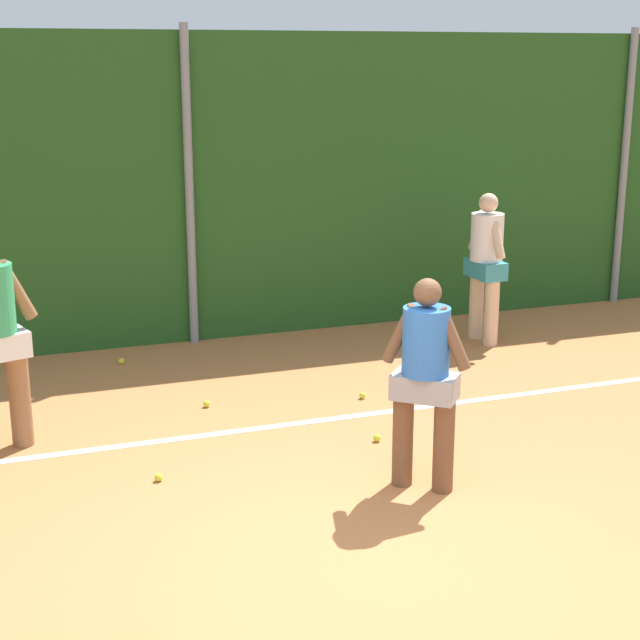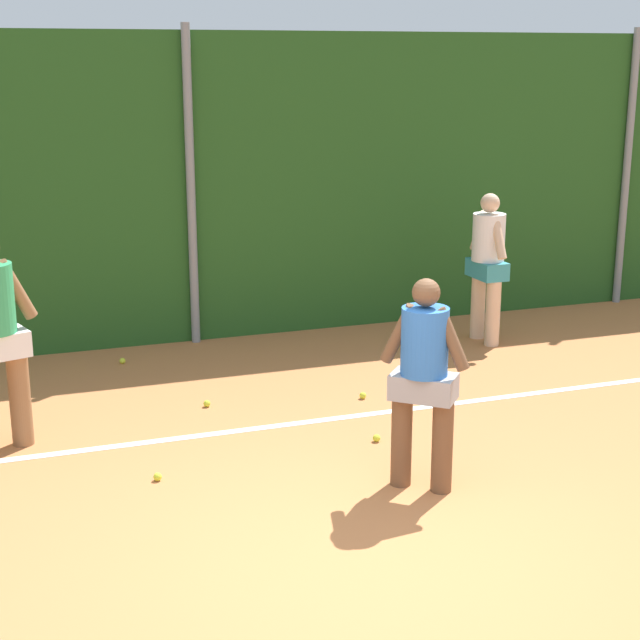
{
  "view_description": "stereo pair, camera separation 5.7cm",
  "coord_description": "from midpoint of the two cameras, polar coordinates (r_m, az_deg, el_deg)",
  "views": [
    {
      "loc": [
        -2.31,
        -5.37,
        3.25
      ],
      "look_at": [
        0.58,
        2.71,
        0.92
      ],
      "focal_mm": 54.75,
      "sensor_mm": 36.0,
      "label": 1
    },
    {
      "loc": [
        -2.26,
        -5.39,
        3.25
      ],
      "look_at": [
        0.58,
        2.71,
        0.92
      ],
      "focal_mm": 54.75,
      "sensor_mm": 36.0,
      "label": 2
    }
  ],
  "objects": [
    {
      "name": "fence_post_center",
      "position": [
        11.17,
        -7.79,
        7.6
      ],
      "size": [
        0.1,
        0.1,
        3.6
      ],
      "primitive_type": "cylinder",
      "color": "gray",
      "rests_on": "ground_plane"
    },
    {
      "name": "ground_plane",
      "position": [
        8.08,
        -1.57,
        -8.53
      ],
      "size": [
        31.1,
        31.1,
        0.0
      ],
      "primitive_type": "plane",
      "color": "#C67542"
    },
    {
      "name": "hedge_fence_backdrop",
      "position": [
        11.35,
        -7.97,
        7.52
      ],
      "size": [
        20.21,
        0.25,
        3.52
      ],
      "primitive_type": "cube",
      "color": "#23511E",
      "rests_on": "ground_plane"
    },
    {
      "name": "player_foreground_near",
      "position": [
        7.4,
        5.94,
        -3.08
      ],
      "size": [
        0.56,
        0.54,
        1.67
      ],
      "rotation": [
        0.0,
        0.0,
        2.43
      ],
      "color": "brown",
      "rests_on": "ground_plane"
    },
    {
      "name": "tennis_ball_3",
      "position": [
        8.56,
        3.16,
        -6.9
      ],
      "size": [
        0.07,
        0.07,
        0.07
      ],
      "primitive_type": "sphere",
      "color": "#CCDB33",
      "rests_on": "ground_plane"
    },
    {
      "name": "court_baseline_paint",
      "position": [
        8.87,
        -3.4,
        -6.28
      ],
      "size": [
        14.77,
        0.1,
        0.01
      ],
      "primitive_type": "cube",
      "color": "white",
      "rests_on": "ground_plane"
    },
    {
      "name": "tennis_ball_2",
      "position": [
        9.58,
        2.33,
        -4.43
      ],
      "size": [
        0.07,
        0.07,
        0.07
      ],
      "primitive_type": "sphere",
      "color": "#CCDB33",
      "rests_on": "ground_plane"
    },
    {
      "name": "tennis_ball_5",
      "position": [
        9.41,
        -6.82,
        -4.89
      ],
      "size": [
        0.07,
        0.07,
        0.07
      ],
      "primitive_type": "sphere",
      "color": "#CCDB33",
      "rests_on": "ground_plane"
    },
    {
      "name": "fence_post_right",
      "position": [
        13.62,
        17.22,
        8.42
      ],
      "size": [
        0.1,
        0.1,
        3.6
      ],
      "primitive_type": "cylinder",
      "color": "gray",
      "rests_on": "ground_plane"
    },
    {
      "name": "tennis_ball_0",
      "position": [
        10.84,
        -11.69,
        -2.38
      ],
      "size": [
        0.07,
        0.07,
        0.07
      ],
      "primitive_type": "sphere",
      "color": "#CCDB33",
      "rests_on": "ground_plane"
    },
    {
      "name": "tennis_ball_4",
      "position": [
        7.9,
        -9.62,
        -9.05
      ],
      "size": [
        0.07,
        0.07,
        0.07
      ],
      "primitive_type": "sphere",
      "color": "#CCDB33",
      "rests_on": "ground_plane"
    },
    {
      "name": "player_backcourt_far",
      "position": [
        11.41,
        9.53,
        3.52
      ],
      "size": [
        0.37,
        0.73,
        1.74
      ],
      "rotation": [
        0.0,
        0.0,
        4.74
      ],
      "color": "beige",
      "rests_on": "ground_plane"
    }
  ]
}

